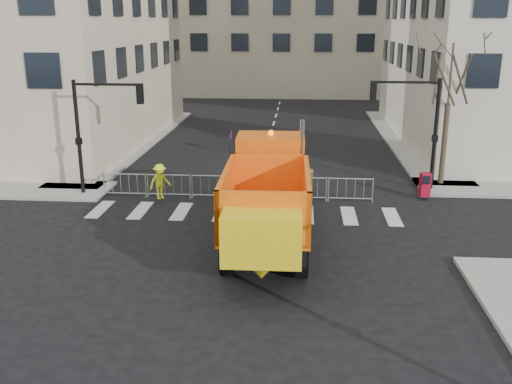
# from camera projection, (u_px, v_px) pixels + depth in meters

# --- Properties ---
(ground) EXTENTS (120.00, 120.00, 0.00)m
(ground) POSITION_uv_depth(u_px,v_px,m) (233.00, 266.00, 19.18)
(ground) COLOR black
(ground) RESTS_ON ground
(sidewalk_back) EXTENTS (64.00, 5.00, 0.15)m
(sidewalk_back) POSITION_uv_depth(u_px,v_px,m) (254.00, 191.00, 27.28)
(sidewalk_back) COLOR gray
(sidewalk_back) RESTS_ON ground
(traffic_light_left) EXTENTS (0.18, 0.18, 5.40)m
(traffic_light_left) POSITION_uv_depth(u_px,v_px,m) (79.00, 139.00, 26.17)
(traffic_light_left) COLOR black
(traffic_light_left) RESTS_ON ground
(traffic_light_right) EXTENTS (0.18, 0.18, 5.40)m
(traffic_light_right) POSITION_uv_depth(u_px,v_px,m) (435.00, 136.00, 26.83)
(traffic_light_right) COLOR black
(traffic_light_right) RESTS_ON ground
(crowd_barriers) EXTENTS (12.60, 0.60, 1.10)m
(crowd_barriers) POSITION_uv_depth(u_px,v_px,m) (236.00, 187.00, 26.34)
(crowd_barriers) COLOR #9EA0A5
(crowd_barriers) RESTS_ON ground
(street_tree) EXTENTS (3.00, 3.00, 7.50)m
(street_tree) POSITION_uv_depth(u_px,v_px,m) (447.00, 111.00, 27.43)
(street_tree) COLOR #382B21
(street_tree) RESTS_ON ground
(plow_truck) EXTENTS (3.68, 11.27, 4.36)m
(plow_truck) POSITION_uv_depth(u_px,v_px,m) (268.00, 194.00, 20.51)
(plow_truck) COLOR black
(plow_truck) RESTS_ON ground
(cop_a) EXTENTS (0.72, 0.58, 1.73)m
(cop_a) POSITION_uv_depth(u_px,v_px,m) (291.00, 185.00, 25.48)
(cop_a) COLOR black
(cop_a) RESTS_ON ground
(cop_b) EXTENTS (0.90, 0.76, 1.65)m
(cop_b) POSITION_uv_depth(u_px,v_px,m) (277.00, 186.00, 25.54)
(cop_b) COLOR black
(cop_b) RESTS_ON ground
(cop_c) EXTENTS (1.20, 1.18, 2.03)m
(cop_c) POSITION_uv_depth(u_px,v_px,m) (251.00, 184.00, 25.17)
(cop_c) COLOR black
(cop_c) RESTS_ON ground
(worker) EXTENTS (1.17, 1.15, 1.61)m
(worker) POSITION_uv_depth(u_px,v_px,m) (160.00, 181.00, 25.71)
(worker) COLOR #EBF71D
(worker) RESTS_ON sidewalk_back
(newspaper_box) EXTENTS (0.49, 0.45, 1.10)m
(newspaper_box) POSITION_uv_depth(u_px,v_px,m) (425.00, 185.00, 26.14)
(newspaper_box) COLOR #A20C23
(newspaper_box) RESTS_ON sidewalk_back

